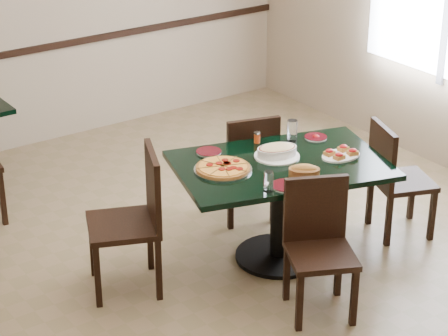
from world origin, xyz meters
TOP-DOWN VIEW (x-y plane):
  - floor at (0.00, 0.00)m, footprint 5.50×5.50m
  - room_shell at (1.02, 1.73)m, footprint 5.50×5.50m
  - main_table at (0.33, -0.22)m, footprint 1.63×1.28m
  - chair_far at (0.50, 0.38)m, footprint 0.51×0.51m
  - chair_near at (0.15, -0.83)m, footprint 0.55×0.55m
  - chair_right at (1.25, -0.41)m, footprint 0.53×0.53m
  - chair_left at (-0.67, 0.04)m, footprint 0.60×0.60m
  - pepperoni_pizza at (-0.07, -0.09)m, footprint 0.39×0.39m
  - lasagna_casserole at (0.36, -0.13)m, footprint 0.32×0.32m
  - bread_basket at (0.31, -0.48)m, footprint 0.25×0.24m
  - bruschetta_platter at (0.73, -0.38)m, footprint 0.30×0.21m
  - side_plate_near at (0.12, -0.53)m, footprint 0.20×0.20m
  - side_plate_far_r at (0.81, -0.03)m, footprint 0.16×0.16m
  - side_plate_far_l at (0.02, 0.20)m, footprint 0.18×0.18m
  - napkin_setting at (0.11, -0.49)m, footprint 0.19×0.19m
  - water_glass_a at (0.64, 0.04)m, footprint 0.07×0.07m
  - water_glass_b at (-0.01, -0.51)m, footprint 0.06×0.06m
  - pepper_shaker at (0.40, 0.15)m, footprint 0.05×0.05m

SIDE VIEW (x-z plane):
  - floor at x=0.00m, z-range 0.00..0.00m
  - chair_right at x=1.25m, z-range 0.05..0.92m
  - chair_far at x=0.50m, z-range 0.05..0.93m
  - chair_near at x=0.15m, z-range 0.05..0.93m
  - chair_left at x=-0.67m, z-range 0.06..1.04m
  - main_table at x=0.33m, z-range 0.19..0.94m
  - napkin_setting at x=0.11m, z-range 0.75..0.76m
  - side_plate_near at x=0.12m, z-range 0.75..0.77m
  - side_plate_far_l at x=0.02m, z-range 0.75..0.77m
  - side_plate_far_r at x=0.81m, z-range 0.75..0.77m
  - pepperoni_pizza at x=-0.07m, z-range 0.75..0.79m
  - bruschetta_platter at x=0.73m, z-range 0.75..0.80m
  - bread_basket at x=0.31m, z-range 0.74..0.84m
  - pepper_shaker at x=0.40m, z-range 0.75..0.83m
  - lasagna_casserole at x=0.36m, z-range 0.75..0.84m
  - water_glass_b at x=-0.01m, z-range 0.75..0.89m
  - water_glass_a at x=0.64m, z-range 0.75..0.91m
  - room_shell at x=1.02m, z-range -1.58..3.92m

